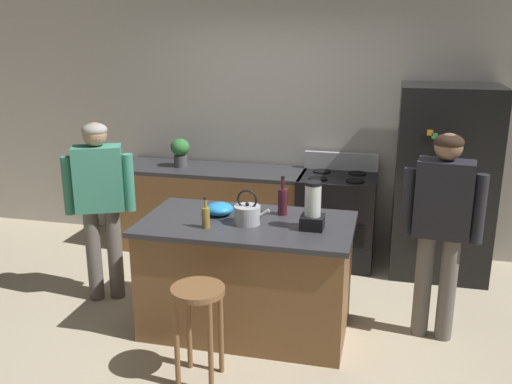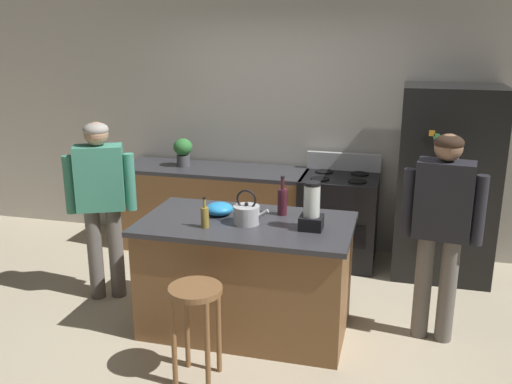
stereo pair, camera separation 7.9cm
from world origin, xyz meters
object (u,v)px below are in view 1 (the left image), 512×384
object	(u,v)px
kitchen_island	(247,275)
potted_plant	(180,151)
stove_range	(336,218)
tea_kettle	(247,214)
blender_appliance	(313,209)
mixing_bowl	(220,209)
bar_stool	(198,309)
bottle_wine	(283,201)
bottle_vinegar	(206,217)
person_by_sink_right	(442,218)
person_by_island_left	(100,195)
refrigerator	(444,182)

from	to	relation	value
kitchen_island	potted_plant	world-z (taller)	potted_plant
kitchen_island	potted_plant	xyz separation A→B (m)	(-1.13, 1.55, 0.62)
stove_range	potted_plant	world-z (taller)	potted_plant
potted_plant	tea_kettle	world-z (taller)	potted_plant
kitchen_island	blender_appliance	bearing A→B (deg)	-4.42
blender_appliance	mixing_bowl	bearing A→B (deg)	169.50
bar_stool	potted_plant	world-z (taller)	potted_plant
bottle_wine	mixing_bowl	bearing A→B (deg)	-165.12
mixing_bowl	bottle_vinegar	bearing A→B (deg)	-92.20
stove_range	blender_appliance	world-z (taller)	blender_appliance
blender_appliance	mixing_bowl	distance (m)	0.78
potted_plant	tea_kettle	size ratio (longest dim) A/B	1.09
blender_appliance	tea_kettle	world-z (taller)	blender_appliance
person_by_sink_right	bottle_wine	distance (m)	1.20
bottle_vinegar	mixing_bowl	world-z (taller)	bottle_vinegar
blender_appliance	bottle_vinegar	bearing A→B (deg)	-167.94
person_by_island_left	blender_appliance	world-z (taller)	person_by_island_left
stove_range	kitchen_island	bearing A→B (deg)	-109.74
stove_range	person_by_island_left	size ratio (longest dim) A/B	0.68
stove_range	person_by_sink_right	world-z (taller)	person_by_sink_right
kitchen_island	bottle_vinegar	distance (m)	0.63
refrigerator	mixing_bowl	size ratio (longest dim) A/B	8.29
person_by_sink_right	kitchen_island	bearing A→B (deg)	-171.76
mixing_bowl	person_by_sink_right	bearing A→B (deg)	3.63
potted_plant	blender_appliance	xyz separation A→B (m)	(1.63, -1.59, -0.02)
refrigerator	blender_appliance	distance (m)	1.86
blender_appliance	mixing_bowl	world-z (taller)	blender_appliance
kitchen_island	bar_stool	world-z (taller)	kitchen_island
stove_range	bottle_vinegar	xyz separation A→B (m)	(-0.81, -1.73, 0.53)
bar_stool	potted_plant	bearing A→B (deg)	113.14
kitchen_island	person_by_sink_right	world-z (taller)	person_by_sink_right
bottle_vinegar	mixing_bowl	distance (m)	0.31
refrigerator	mixing_bowl	bearing A→B (deg)	-142.13
kitchen_island	bottle_wine	size ratio (longest dim) A/B	5.15
potted_plant	bottle_wine	bearing A→B (deg)	-44.19
blender_appliance	bottle_wine	xyz separation A→B (m)	(-0.28, 0.27, -0.04)
bottle_wine	potted_plant	bearing A→B (deg)	135.81
person_by_sink_right	bottle_wine	world-z (taller)	person_by_sink_right
bottle_vinegar	person_by_sink_right	bearing A→B (deg)	13.63
bottle_vinegar	mixing_bowl	size ratio (longest dim) A/B	1.07
mixing_bowl	tea_kettle	bearing A→B (deg)	-28.77
person_by_sink_right	bottle_vinegar	xyz separation A→B (m)	(-1.70, -0.41, 0.01)
bottle_vinegar	potted_plant	bearing A→B (deg)	116.27
refrigerator	potted_plant	size ratio (longest dim) A/B	6.09
person_by_sink_right	person_by_island_left	bearing A→B (deg)	179.97
refrigerator	person_by_island_left	xyz separation A→B (m)	(-2.90, -1.29, 0.04)
kitchen_island	bottle_wine	distance (m)	0.65
person_by_island_left	potted_plant	bearing A→B (deg)	80.59
bar_stool	bottle_vinegar	size ratio (longest dim) A/B	2.93
stove_range	mixing_bowl	size ratio (longest dim) A/B	4.91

